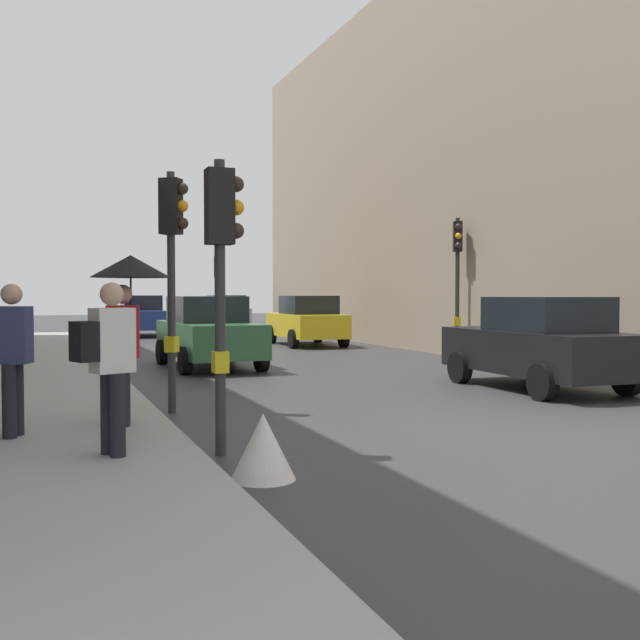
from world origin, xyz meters
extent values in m
plane|color=#38383A|center=(0.00, 0.00, 0.00)|extent=(120.00, 120.00, 0.00)
cube|color=#A8A5A0|center=(-6.48, 6.00, 0.08)|extent=(3.24, 40.00, 0.16)
cube|color=gray|center=(10.86, 12.59, 6.16)|extent=(12.00, 31.21, 12.32)
cylinder|color=#2D2D2D|center=(0.29, 20.90, 1.71)|extent=(0.12, 0.12, 3.42)
cube|color=black|center=(0.29, 20.90, 2.90)|extent=(0.24, 0.30, 0.84)
cube|color=yellow|center=(0.29, 20.90, 1.05)|extent=(0.20, 0.16, 0.24)
sphere|color=#2D231E|center=(0.29, 20.71, 3.16)|extent=(0.18, 0.18, 0.18)
sphere|color=orange|center=(0.29, 20.71, 2.90)|extent=(0.18, 0.18, 0.18)
sphere|color=#2D231E|center=(0.29, 20.71, 2.64)|extent=(0.18, 0.18, 0.18)
cylinder|color=#2D2D2D|center=(4.56, 9.88, 1.97)|extent=(0.12, 0.12, 3.95)
cube|color=black|center=(4.56, 9.88, 3.43)|extent=(0.34, 0.37, 0.84)
cube|color=yellow|center=(4.56, 9.88, 1.05)|extent=(0.25, 0.23, 0.24)
sphere|color=#2D231E|center=(4.48, 9.71, 3.69)|extent=(0.18, 0.18, 0.18)
sphere|color=orange|center=(4.48, 9.71, 3.43)|extent=(0.18, 0.18, 0.18)
sphere|color=#2D231E|center=(4.48, 9.71, 3.17)|extent=(0.18, 0.18, 0.18)
cylinder|color=#2D2D2D|center=(-4.56, -0.03, 1.65)|extent=(0.12, 0.12, 3.30)
cube|color=black|center=(-4.56, -0.03, 2.78)|extent=(0.30, 0.24, 0.84)
cube|color=yellow|center=(-4.56, -0.03, 1.05)|extent=(0.16, 0.20, 0.24)
sphere|color=#2D231E|center=(-4.37, -0.03, 3.04)|extent=(0.18, 0.18, 0.18)
sphere|color=orange|center=(-4.37, -0.03, 2.78)|extent=(0.18, 0.18, 0.18)
sphere|color=#2D231E|center=(-4.37, -0.03, 2.52)|extent=(0.18, 0.18, 0.18)
cylinder|color=#2D2D2D|center=(-4.56, 3.15, 1.83)|extent=(0.12, 0.12, 3.66)
cube|color=black|center=(-4.56, 3.15, 3.14)|extent=(0.38, 0.37, 0.84)
cube|color=yellow|center=(-4.56, 3.15, 1.05)|extent=(0.25, 0.26, 0.24)
sphere|color=#2D231E|center=(-4.41, 3.04, 3.40)|extent=(0.18, 0.18, 0.18)
sphere|color=orange|center=(-4.41, 3.04, 3.14)|extent=(0.18, 0.18, 0.18)
sphere|color=#2D231E|center=(-4.41, 3.04, 2.88)|extent=(0.18, 0.18, 0.18)
cube|color=yellow|center=(2.46, 16.52, 0.72)|extent=(1.92, 4.25, 0.80)
cube|color=black|center=(2.45, 16.27, 1.44)|extent=(1.66, 2.05, 0.64)
cylinder|color=black|center=(1.60, 17.90, 0.32)|extent=(0.24, 0.65, 0.64)
cylinder|color=black|center=(3.40, 17.84, 0.32)|extent=(0.24, 0.65, 0.64)
cylinder|color=black|center=(1.52, 15.20, 0.32)|extent=(0.24, 0.65, 0.64)
cylinder|color=black|center=(3.32, 15.14, 0.32)|extent=(0.24, 0.65, 0.64)
cube|color=navy|center=(-2.19, 24.68, 0.72)|extent=(1.92, 4.25, 0.80)
cube|color=black|center=(-2.19, 24.93, 1.44)|extent=(1.66, 2.04, 0.64)
cylinder|color=black|center=(-1.33, 23.30, 0.32)|extent=(0.24, 0.65, 0.64)
cylinder|color=black|center=(-3.13, 23.35, 0.32)|extent=(0.24, 0.65, 0.64)
cylinder|color=black|center=(-1.26, 26.00, 0.32)|extent=(0.24, 0.65, 0.64)
cylinder|color=black|center=(-3.05, 26.05, 0.32)|extent=(0.24, 0.65, 0.64)
cube|color=#2D6038|center=(-2.52, 9.78, 0.72)|extent=(1.94, 4.26, 0.80)
cube|color=black|center=(-2.53, 10.03, 1.44)|extent=(1.67, 2.05, 0.64)
cylinder|color=black|center=(-1.58, 8.46, 0.32)|extent=(0.24, 0.65, 0.64)
cylinder|color=black|center=(-3.37, 8.40, 0.32)|extent=(0.24, 0.65, 0.64)
cylinder|color=black|center=(-1.67, 11.16, 0.32)|extent=(0.24, 0.65, 0.64)
cylinder|color=black|center=(-3.46, 11.10, 0.32)|extent=(0.24, 0.65, 0.64)
cube|color=black|center=(2.44, 3.50, 0.72)|extent=(1.87, 4.23, 0.80)
cube|color=black|center=(2.44, 3.25, 1.44)|extent=(1.63, 2.03, 0.64)
cylinder|color=black|center=(1.56, 4.86, 0.32)|extent=(0.23, 0.64, 0.64)
cylinder|color=black|center=(3.36, 4.83, 0.32)|extent=(0.23, 0.64, 0.64)
cylinder|color=black|center=(1.52, 2.16, 0.32)|extent=(0.23, 0.64, 0.64)
cylinder|color=black|center=(3.32, 2.13, 0.32)|extent=(0.23, 0.64, 0.64)
cube|color=#BCBCC1|center=(2.48, 28.66, 0.72)|extent=(1.98, 4.27, 0.80)
cube|color=black|center=(2.46, 28.41, 1.44)|extent=(1.68, 2.07, 0.64)
cylinder|color=black|center=(1.63, 30.05, 0.32)|extent=(0.25, 0.65, 0.64)
cylinder|color=black|center=(3.43, 29.97, 0.32)|extent=(0.25, 0.65, 0.64)
cylinder|color=black|center=(1.52, 27.35, 0.32)|extent=(0.25, 0.65, 0.64)
cylinder|color=black|center=(3.32, 27.27, 0.32)|extent=(0.25, 0.65, 0.64)
cylinder|color=black|center=(-5.45, 1.48, 0.58)|extent=(0.16, 0.16, 0.85)
cylinder|color=black|center=(-5.48, 1.29, 0.58)|extent=(0.16, 0.16, 0.85)
cube|color=red|center=(-5.47, 1.38, 1.34)|extent=(0.44, 0.32, 0.66)
sphere|color=tan|center=(-5.47, 1.38, 1.81)|extent=(0.24, 0.24, 0.24)
cylinder|color=black|center=(-5.37, 1.37, 1.59)|extent=(0.02, 0.02, 0.90)
cone|color=black|center=(-5.37, 1.37, 2.16)|extent=(1.00, 1.00, 0.28)
cylinder|color=black|center=(-5.80, -0.29, 0.58)|extent=(0.16, 0.16, 0.85)
cylinder|color=black|center=(-5.73, -0.47, 0.58)|extent=(0.16, 0.16, 0.85)
cube|color=silver|center=(-5.76, -0.38, 1.34)|extent=(0.47, 0.39, 0.66)
sphere|color=tan|center=(-5.76, -0.38, 1.81)|extent=(0.24, 0.24, 0.24)
cube|color=black|center=(-6.04, -0.49, 1.34)|extent=(0.29, 0.33, 0.40)
cylinder|color=black|center=(-6.71, 1.15, 0.58)|extent=(0.16, 0.16, 0.85)
cylinder|color=black|center=(-6.78, 0.97, 0.58)|extent=(0.16, 0.16, 0.85)
cube|color=navy|center=(-6.75, 1.06, 1.34)|extent=(0.47, 0.39, 0.66)
sphere|color=tan|center=(-6.75, 1.06, 1.81)|extent=(0.24, 0.24, 0.24)
cone|color=silver|center=(-4.43, -1.28, 0.33)|extent=(0.64, 0.64, 0.65)
camera|label=1|loc=(-6.48, -8.18, 1.81)|focal=41.67mm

